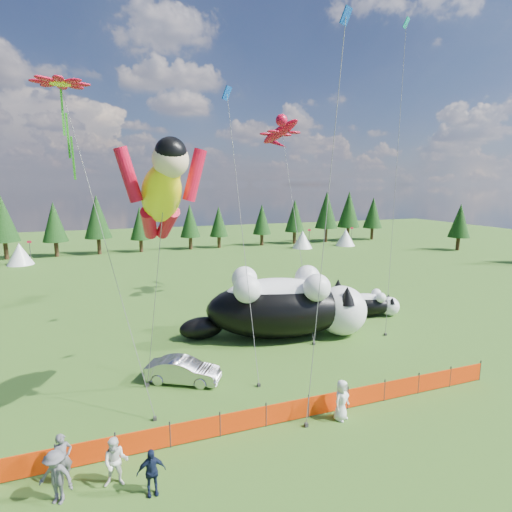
# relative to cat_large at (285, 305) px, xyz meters

# --- Properties ---
(ground) EXTENTS (160.00, 160.00, 0.00)m
(ground) POSITION_rel_cat_large_xyz_m (-3.95, -6.18, -2.17)
(ground) COLOR #13380A
(ground) RESTS_ON ground
(safety_fence) EXTENTS (22.06, 0.06, 1.10)m
(safety_fence) POSITION_rel_cat_large_xyz_m (-3.95, -9.18, -1.67)
(safety_fence) COLOR #262626
(safety_fence) RESTS_ON ground
(tree_line) EXTENTS (90.00, 4.00, 8.00)m
(tree_line) POSITION_rel_cat_large_xyz_m (-3.95, 38.82, 1.83)
(tree_line) COLOR black
(tree_line) RESTS_ON ground
(festival_tents) EXTENTS (50.00, 3.20, 2.80)m
(festival_tents) POSITION_rel_cat_large_xyz_m (7.05, 33.82, -0.77)
(festival_tents) COLOR white
(festival_tents) RESTS_ON ground
(cat_large) EXTENTS (12.47, 6.68, 4.57)m
(cat_large) POSITION_rel_cat_large_xyz_m (0.00, 0.00, 0.00)
(cat_large) COLOR black
(cat_large) RESTS_ON ground
(cat_small) EXTENTS (5.35, 3.22, 2.00)m
(cat_small) POSITION_rel_cat_large_xyz_m (7.87, 1.75, -1.22)
(cat_small) COLOR black
(cat_small) RESTS_ON ground
(car) EXTENTS (4.00, 3.03, 1.26)m
(car) POSITION_rel_cat_large_xyz_m (-7.58, -4.10, -1.54)
(car) COLOR #B4B3B8
(car) RESTS_ON ground
(spectator_a) EXTENTS (0.77, 0.68, 1.77)m
(spectator_a) POSITION_rel_cat_large_xyz_m (-12.65, -9.78, -1.29)
(spectator_a) COLOR #55555A
(spectator_a) RESTS_ON ground
(spectator_b) EXTENTS (0.93, 0.64, 1.76)m
(spectator_b) POSITION_rel_cat_large_xyz_m (-10.95, -10.58, -1.29)
(spectator_b) COLOR white
(spectator_b) RESTS_ON ground
(spectator_c) EXTENTS (0.95, 0.49, 1.62)m
(spectator_c) POSITION_rel_cat_large_xyz_m (-9.86, -11.39, -1.36)
(spectator_c) COLOR #141C37
(spectator_c) RESTS_ON ground
(spectator_d) EXTENTS (1.32, 1.11, 1.82)m
(spectator_d) POSITION_rel_cat_large_xyz_m (-12.76, -10.73, -1.26)
(spectator_d) COLOR #55555A
(spectator_d) RESTS_ON ground
(spectator_e) EXTENTS (1.04, 0.90, 1.80)m
(spectator_e) POSITION_rel_cat_large_xyz_m (-1.67, -9.78, -1.27)
(spectator_e) COLOR white
(spectator_e) RESTS_ON ground
(superhero_kite) EXTENTS (4.96, 5.78, 12.27)m
(superhero_kite) POSITION_rel_cat_large_xyz_m (-8.66, -6.99, 7.51)
(superhero_kite) COLOR yellow
(superhero_kite) RESTS_ON ground
(gecko_kite) EXTENTS (4.91, 13.76, 17.70)m
(gecko_kite) POSITION_rel_cat_large_xyz_m (3.01, 8.25, 12.26)
(gecko_kite) COLOR red
(gecko_kite) RESTS_ON ground
(flower_kite) EXTENTS (4.80, 6.03, 15.35)m
(flower_kite) POSITION_rel_cat_large_xyz_m (-12.37, -2.86, 12.22)
(flower_kite) COLOR red
(flower_kite) RESTS_ON ground
(diamond_kite_a) EXTENTS (0.98, 7.30, 16.90)m
(diamond_kite_a) POSITION_rel_cat_large_xyz_m (-3.65, 0.60, 12.72)
(diamond_kite_a) COLOR #0B44B0
(diamond_kite_a) RESTS_ON ground
(diamond_kite_b) EXTENTS (3.99, 4.46, 22.30)m
(diamond_kite_b) POSITION_rel_cat_large_xyz_m (9.64, 1.50, 17.64)
(diamond_kite_b) COLOR #0D9F8D
(diamond_kite_b) RESTS_ON ground
(diamond_kite_c) EXTENTS (3.22, 2.74, 17.93)m
(diamond_kite_c) POSITION_rel_cat_large_xyz_m (-0.85, -7.55, 13.94)
(diamond_kite_c) COLOR #0B44B0
(diamond_kite_c) RESTS_ON ground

